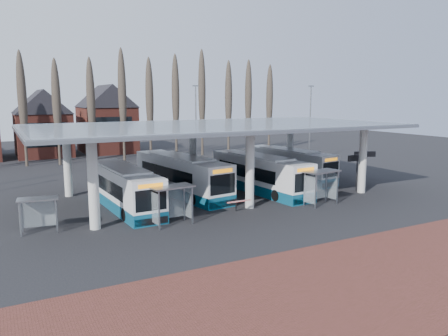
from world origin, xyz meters
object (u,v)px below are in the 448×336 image
bus_2 (259,174)px  shelter_2 (320,180)px  shelter_1 (171,196)px  bus_0 (123,188)px  bus_1 (181,176)px  bus_3 (288,165)px  shelter_0 (38,207)px

bus_2 → shelter_2: size_ratio=3.86×
shelter_1 → bus_0: bearing=98.7°
bus_0 → bus_1: 6.29m
bus_3 → bus_0: bearing=-175.6°
shelter_2 → bus_1: bearing=126.1°
bus_1 → bus_3: bearing=-1.0°
shelter_1 → shelter_2: (12.74, -0.34, 0.07)m
bus_0 → shelter_0: size_ratio=4.59×
bus_2 → shelter_1: bearing=-155.3°
shelter_0 → shelter_2: bearing=0.4°
bus_0 → bus_3: size_ratio=1.00×
bus_0 → shelter_1: bearing=-77.6°
bus_2 → shelter_2: bearing=-80.7°
shelter_1 → bus_3: bearing=24.0°
bus_0 → shelter_1: (1.65, -6.14, 0.42)m
bus_1 → shelter_2: 12.27m
shelter_1 → shelter_2: bearing=-7.9°
bus_1 → shelter_1: bus_1 is taller
bus_3 → shelter_2: bus_3 is taller
shelter_2 → shelter_0: bearing=164.6°
bus_0 → bus_1: size_ratio=0.92×
shelter_0 → shelter_1: shelter_1 is taller
shelter_0 → shelter_1: 8.54m
shelter_1 → shelter_2: 12.75m
bus_0 → bus_2: (12.76, 0.12, 0.05)m
bus_0 → shelter_2: (14.39, -6.48, 0.49)m
bus_1 → shelter_0: size_ratio=4.97×
shelter_1 → bus_2: bearing=23.0°
shelter_0 → bus_2: bearing=19.2°
shelter_0 → shelter_1: bearing=-8.3°
bus_1 → shelter_0: bearing=-162.0°
bus_1 → shelter_1: size_ratio=4.21×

